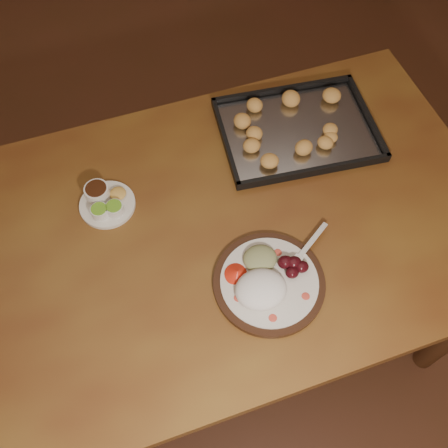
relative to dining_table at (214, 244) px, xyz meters
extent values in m
plane|color=#592F1E|center=(-0.15, 0.24, -0.65)|extent=(4.00, 4.00, 0.00)
cube|color=brown|center=(0.00, 0.00, 0.08)|extent=(1.57, 1.02, 0.04)
cylinder|color=#462815|center=(0.65, 0.43, -0.30)|extent=(0.07, 0.07, 0.71)
cylinder|color=black|center=(0.09, -0.19, 0.10)|extent=(0.27, 0.27, 0.02)
cylinder|color=beige|center=(0.09, -0.19, 0.11)|extent=(0.24, 0.24, 0.01)
ellipsoid|color=#CD4231|center=(0.07, -0.28, 0.12)|extent=(0.02, 0.02, 0.00)
ellipsoid|color=#CD4231|center=(0.16, -0.25, 0.12)|extent=(0.02, 0.02, 0.00)
ellipsoid|color=#CD4231|center=(0.13, -0.12, 0.12)|extent=(0.02, 0.02, 0.00)
ellipsoid|color=#CD4231|center=(0.01, -0.21, 0.12)|extent=(0.02, 0.02, 0.00)
ellipsoid|color=white|center=(0.06, -0.21, 0.13)|extent=(0.16, 0.15, 0.06)
ellipsoid|color=#4C0A15|center=(0.15, -0.19, 0.13)|extent=(0.03, 0.03, 0.03)
ellipsoid|color=#4C0A15|center=(0.16, -0.16, 0.13)|extent=(0.03, 0.03, 0.03)
ellipsoid|color=#4C0A15|center=(0.14, -0.16, 0.13)|extent=(0.03, 0.03, 0.03)
ellipsoid|color=#4C0A15|center=(0.17, -0.18, 0.13)|extent=(0.03, 0.03, 0.03)
ellipsoid|color=#9F8366|center=(0.08, -0.13, 0.13)|extent=(0.11, 0.11, 0.03)
cone|color=red|center=(0.02, -0.15, 0.13)|extent=(0.09, 0.08, 0.03)
cube|color=white|center=(0.22, -0.11, 0.12)|extent=(0.11, 0.09, 0.00)
cube|color=white|center=(0.17, -0.16, 0.12)|extent=(0.04, 0.04, 0.00)
cylinder|color=white|center=(0.16, -0.18, 0.12)|extent=(0.03, 0.02, 0.00)
cylinder|color=white|center=(0.15, -0.17, 0.12)|extent=(0.03, 0.02, 0.00)
cylinder|color=white|center=(0.15, -0.17, 0.12)|extent=(0.03, 0.02, 0.00)
cylinder|color=white|center=(0.14, -0.16, 0.12)|extent=(0.03, 0.02, 0.00)
cylinder|color=silver|center=(-0.26, 0.13, 0.10)|extent=(0.15, 0.15, 0.01)
cylinder|color=silver|center=(-0.28, 0.10, 0.12)|extent=(0.05, 0.05, 0.03)
cylinder|color=#62A621|center=(-0.28, 0.10, 0.14)|extent=(0.04, 0.04, 0.00)
cylinder|color=silver|center=(-0.24, 0.10, 0.12)|extent=(0.05, 0.05, 0.03)
cylinder|color=#62A621|center=(-0.24, 0.10, 0.14)|extent=(0.04, 0.04, 0.00)
cylinder|color=white|center=(-0.27, 0.16, 0.13)|extent=(0.06, 0.06, 0.04)
cylinder|color=#321609|center=(-0.27, 0.16, 0.14)|extent=(0.05, 0.05, 0.00)
ellipsoid|color=gold|center=(-0.22, 0.15, 0.12)|extent=(0.04, 0.04, 0.02)
cube|color=black|center=(0.31, 0.25, 0.10)|extent=(0.44, 0.33, 0.01)
cube|color=black|center=(0.31, 0.40, 0.12)|extent=(0.44, 0.02, 0.02)
cube|color=black|center=(0.30, 0.09, 0.12)|extent=(0.44, 0.02, 0.02)
cube|color=black|center=(0.52, 0.24, 0.12)|extent=(0.02, 0.32, 0.02)
cube|color=black|center=(0.10, 0.25, 0.12)|extent=(0.02, 0.32, 0.02)
cube|color=#BABABF|center=(0.31, 0.25, 0.11)|extent=(0.41, 0.30, 0.00)
ellipsoid|color=gold|center=(0.36, 0.25, 0.13)|extent=(0.05, 0.05, 0.03)
ellipsoid|color=gold|center=(0.41, 0.28, 0.13)|extent=(0.07, 0.07, 0.03)
ellipsoid|color=gold|center=(0.34, 0.33, 0.13)|extent=(0.06, 0.06, 0.03)
ellipsoid|color=gold|center=(0.29, 0.30, 0.13)|extent=(0.05, 0.05, 0.03)
ellipsoid|color=gold|center=(0.25, 0.31, 0.13)|extent=(0.07, 0.07, 0.03)
ellipsoid|color=gold|center=(0.26, 0.26, 0.13)|extent=(0.06, 0.06, 0.03)
ellipsoid|color=gold|center=(0.20, 0.23, 0.13)|extent=(0.06, 0.06, 0.03)
ellipsoid|color=gold|center=(0.26, 0.17, 0.13)|extent=(0.07, 0.07, 0.03)
ellipsoid|color=gold|center=(0.29, 0.19, 0.13)|extent=(0.05, 0.05, 0.03)
ellipsoid|color=gold|center=(0.35, 0.17, 0.13)|extent=(0.06, 0.06, 0.03)
ellipsoid|color=gold|center=(0.35, 0.22, 0.13)|extent=(0.07, 0.07, 0.03)
camera|label=1|loc=(-0.13, -0.63, 1.21)|focal=40.00mm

